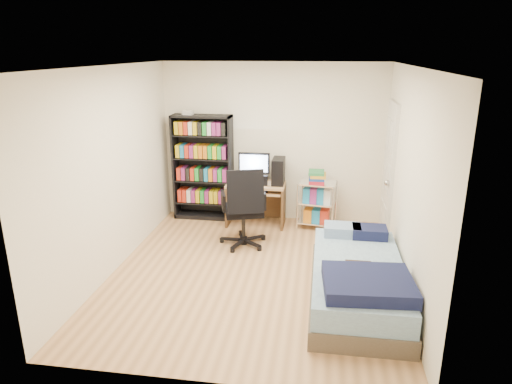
% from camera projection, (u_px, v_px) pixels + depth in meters
% --- Properties ---
extents(room, '(3.58, 4.08, 2.58)m').
position_uv_depth(room, '(254.00, 177.00, 5.34)').
color(room, tan).
rests_on(room, ground).
extents(media_shelf, '(0.95, 0.32, 1.76)m').
position_uv_depth(media_shelf, '(203.00, 166.00, 7.34)').
color(media_shelf, black).
rests_on(media_shelf, room).
extents(computer_desk, '(0.91, 0.53, 1.14)m').
position_uv_depth(computer_desk, '(262.00, 187.00, 7.14)').
color(computer_desk, tan).
rests_on(computer_desk, room).
extents(office_chair, '(0.86, 0.86, 1.15)m').
position_uv_depth(office_chair, '(244.00, 221.00, 6.40)').
color(office_chair, black).
rests_on(office_chair, room).
extents(wire_cart, '(0.62, 0.49, 0.90)m').
position_uv_depth(wire_cart, '(318.00, 191.00, 6.99)').
color(wire_cart, white).
rests_on(wire_cart, room).
extents(bed, '(1.00, 2.01, 0.57)m').
position_uv_depth(bed, '(358.00, 280.00, 5.00)').
color(bed, brown).
rests_on(bed, room).
extents(door, '(0.12, 0.80, 2.00)m').
position_uv_depth(door, '(388.00, 173.00, 6.44)').
color(door, silver).
rests_on(door, room).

